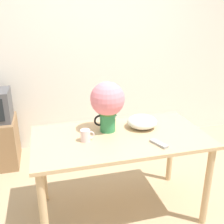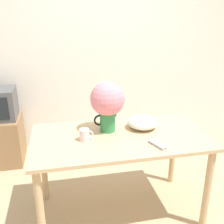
# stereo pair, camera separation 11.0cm
# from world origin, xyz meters

# --- Properties ---
(ground_plane) EXTENTS (12.00, 12.00, 0.00)m
(ground_plane) POSITION_xyz_m (0.00, 0.00, 0.00)
(ground_plane) COLOR tan
(wall_back) EXTENTS (8.00, 0.05, 2.60)m
(wall_back) POSITION_xyz_m (0.00, 1.71, 1.30)
(wall_back) COLOR silver
(wall_back) RESTS_ON ground_plane
(table) EXTENTS (1.49, 0.81, 0.80)m
(table) POSITION_xyz_m (-0.13, 0.14, 0.69)
(table) COLOR tan
(table) RESTS_ON ground_plane
(flower_vase) EXTENTS (0.30, 0.30, 0.45)m
(flower_vase) POSITION_xyz_m (-0.21, 0.26, 1.06)
(flower_vase) COLOR #2D844C
(flower_vase) RESTS_ON table
(coffee_mug) EXTENTS (0.12, 0.08, 0.10)m
(coffee_mug) POSITION_xyz_m (-0.44, 0.11, 0.85)
(coffee_mug) COLOR silver
(coffee_mug) RESTS_ON table
(white_bowl) EXTENTS (0.28, 0.28, 0.11)m
(white_bowl) POSITION_xyz_m (0.11, 0.26, 0.85)
(white_bowl) COLOR silver
(white_bowl) RESTS_ON table
(remote_control) EXTENTS (0.10, 0.18, 0.02)m
(remote_control) POSITION_xyz_m (0.12, -0.11, 0.81)
(remote_control) COLOR #999999
(remote_control) RESTS_ON table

